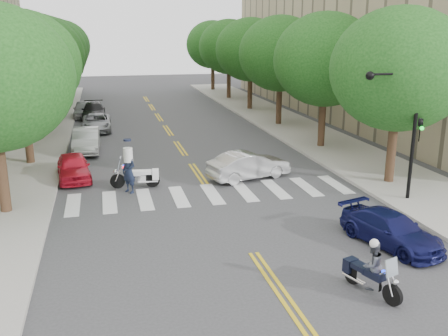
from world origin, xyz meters
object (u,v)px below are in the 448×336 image
object	(u,v)px
convertible	(249,165)
sedan_blue	(391,230)
motorcycle_police	(371,269)
motorcycle_parked	(139,177)
officer_standing	(129,171)

from	to	relation	value
convertible	sedan_blue	distance (m)	9.35
motorcycle_police	motorcycle_parked	world-z (taller)	motorcycle_police
motorcycle_parked	officer_standing	world-z (taller)	officer_standing
officer_standing	convertible	bearing A→B (deg)	58.14
motorcycle_police	convertible	world-z (taller)	motorcycle_police
sedan_blue	convertible	bearing A→B (deg)	89.56
officer_standing	sedan_blue	world-z (taller)	officer_standing
motorcycle_parked	sedan_blue	xyz separation A→B (m)	(8.05, -8.87, 0.05)
motorcycle_parked	convertible	bearing A→B (deg)	-82.63
motorcycle_parked	sedan_blue	distance (m)	11.97
convertible	sedan_blue	bearing A→B (deg)	179.57
motorcycle_police	sedan_blue	bearing A→B (deg)	-148.64
officer_standing	convertible	distance (m)	6.09
motorcycle_parked	convertible	size ratio (longest dim) A/B	0.55
sedan_blue	motorcycle_parked	bearing A→B (deg)	116.08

